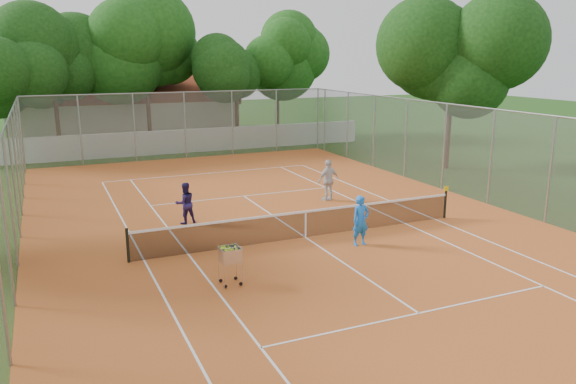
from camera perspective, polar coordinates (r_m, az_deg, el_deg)
name	(u,v)px	position (r m, az deg, el deg)	size (l,w,h in m)	color
ground	(306,238)	(19.39, 1.79, -4.70)	(120.00, 120.00, 0.00)	#193D10
court_pad	(306,238)	(19.39, 1.79, -4.67)	(18.00, 34.00, 0.02)	#C05E25
court_lines	(306,237)	(19.39, 1.79, -4.63)	(10.98, 23.78, 0.01)	white
tennis_net	(306,224)	(19.24, 1.80, -3.25)	(11.88, 0.10, 0.98)	black
perimeter_fence	(306,181)	(18.86, 1.84, 1.08)	(18.00, 34.00, 4.00)	slate
boundary_wall	(178,141)	(36.87, -11.07, 5.06)	(26.00, 0.30, 1.50)	white
clubhouse	(123,107)	(46.15, -16.42, 8.26)	(16.40, 9.00, 4.40)	beige
tropical_trees	(165,73)	(39.42, -12.35, 11.75)	(29.00, 19.00, 10.00)	black
player_near	(361,221)	(18.56, 7.40, -2.90)	(0.61, 0.40, 1.67)	blue
player_far_left	(185,203)	(21.12, -10.41, -1.12)	(0.76, 0.59, 1.56)	#251B51
player_far_right	(328,180)	(24.17, 4.14, 1.22)	(1.05, 0.44, 1.79)	silver
ball_hopper	(230,264)	(15.42, -5.88, -7.32)	(0.56, 0.56, 1.16)	silver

